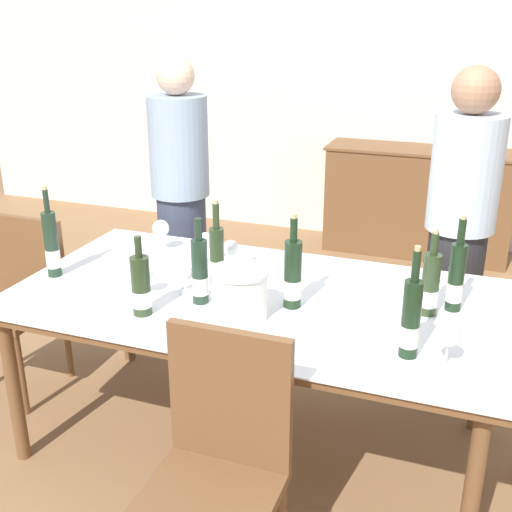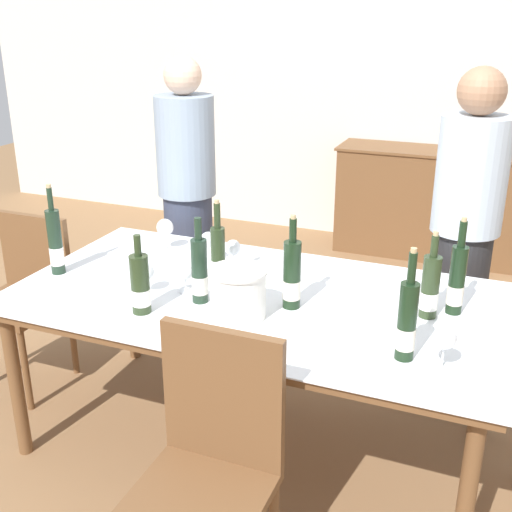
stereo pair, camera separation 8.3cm
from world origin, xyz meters
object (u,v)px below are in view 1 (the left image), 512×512
(wine_bottle_7, at_px, (217,256))
(person_guest_left, at_px, (458,238))
(wine_bottle_3, at_px, (200,273))
(wine_glass_2, at_px, (449,337))
(wine_glass_1, at_px, (205,242))
(dining_table, at_px, (256,308))
(wine_bottle_4, at_px, (411,320))
(sideboard_cabinet, at_px, (418,202))
(wine_glass_5, at_px, (185,274))
(chair_near_front, at_px, (219,458))
(wine_glass_0, at_px, (231,249))
(wine_bottle_1, at_px, (293,275))
(chair_left_end, at_px, (19,292))
(wine_glass_4, at_px, (145,274))
(person_host, at_px, (181,205))
(wine_bottle_2, at_px, (456,278))
(wine_bottle_0, at_px, (52,246))
(wine_glass_3, at_px, (161,229))
(wine_bottle_6, at_px, (430,285))
(ice_bucket, at_px, (240,292))
(wine_bottle_5, at_px, (141,287))

(wine_bottle_7, height_order, person_guest_left, person_guest_left)
(wine_bottle_3, xyz_separation_m, wine_glass_2, (0.99, -0.17, -0.02))
(wine_glass_1, xyz_separation_m, wine_glass_2, (1.15, -0.58, 0.00))
(dining_table, distance_m, wine_bottle_7, 0.29)
(wine_bottle_4, bearing_deg, sideboard_cabinet, 95.78)
(wine_bottle_3, distance_m, wine_glass_5, 0.13)
(chair_near_front, bearing_deg, wine_glass_0, 110.06)
(sideboard_cabinet, xyz_separation_m, dining_table, (-0.36, -2.77, 0.26))
(wine_glass_5, bearing_deg, wine_bottle_1, 3.70)
(wine_bottle_1, height_order, chair_left_end, wine_bottle_1)
(wine_glass_4, height_order, person_host, person_host)
(sideboard_cabinet, bearing_deg, person_guest_left, -78.54)
(wine_glass_2, bearing_deg, wine_bottle_2, 91.45)
(wine_glass_2, bearing_deg, wine_glass_4, 172.69)
(wine_bottle_0, xyz_separation_m, chair_near_front, (1.09, -0.67, -0.35))
(wine_bottle_2, height_order, wine_glass_2, wine_bottle_2)
(wine_glass_1, distance_m, wine_glass_2, 1.29)
(wine_glass_4, bearing_deg, dining_table, 18.05)
(wine_glass_3, xyz_separation_m, person_guest_left, (1.39, 0.47, -0.03))
(wine_bottle_2, height_order, chair_near_front, wine_bottle_2)
(person_guest_left, bearing_deg, wine_glass_1, -154.13)
(wine_bottle_6, xyz_separation_m, wine_glass_1, (-1.05, 0.20, -0.02))
(wine_bottle_0, xyz_separation_m, chair_left_end, (-0.40, 0.19, -0.37))
(wine_bottle_7, height_order, chair_near_front, wine_bottle_7)
(wine_bottle_6, distance_m, wine_glass_0, 0.93)
(dining_table, xyz_separation_m, wine_bottle_2, (0.79, 0.15, 0.20))
(wine_glass_0, bearing_deg, wine_bottle_3, -86.80)
(wine_bottle_0, bearing_deg, wine_glass_5, 3.00)
(ice_bucket, height_order, wine_bottle_3, wine_bottle_3)
(wine_bottle_6, distance_m, chair_left_end, 2.06)
(wine_bottle_0, height_order, person_guest_left, person_guest_left)
(ice_bucket, distance_m, wine_bottle_4, 0.67)
(wine_bottle_2, distance_m, person_host, 1.71)
(wine_bottle_3, distance_m, wine_glass_3, 0.65)
(person_host, relative_size, person_guest_left, 1.00)
(wine_bottle_2, bearing_deg, wine_bottle_7, -175.51)
(chair_left_end, bearing_deg, wine_bottle_1, -4.80)
(wine_glass_0, distance_m, chair_near_front, 1.13)
(wine_bottle_5, distance_m, wine_bottle_7, 0.42)
(wine_bottle_1, relative_size, wine_glass_0, 2.82)
(wine_glass_0, height_order, chair_left_end, chair_left_end)
(person_host, bearing_deg, wine_glass_3, -74.33)
(wine_bottle_2, bearing_deg, wine_glass_1, 173.93)
(person_guest_left, bearing_deg, wine_bottle_6, -94.65)
(wine_bottle_6, bearing_deg, ice_bucket, -157.86)
(wine_bottle_0, height_order, wine_glass_3, wine_bottle_0)
(wine_bottle_0, relative_size, wine_bottle_5, 1.28)
(wine_bottle_2, distance_m, person_guest_left, 0.66)
(wine_bottle_5, distance_m, chair_left_end, 1.10)
(person_guest_left, bearing_deg, wine_bottle_2, -87.32)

